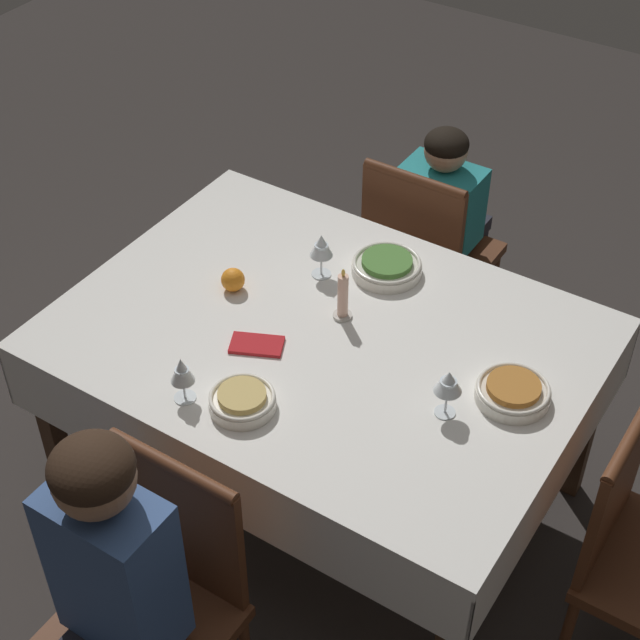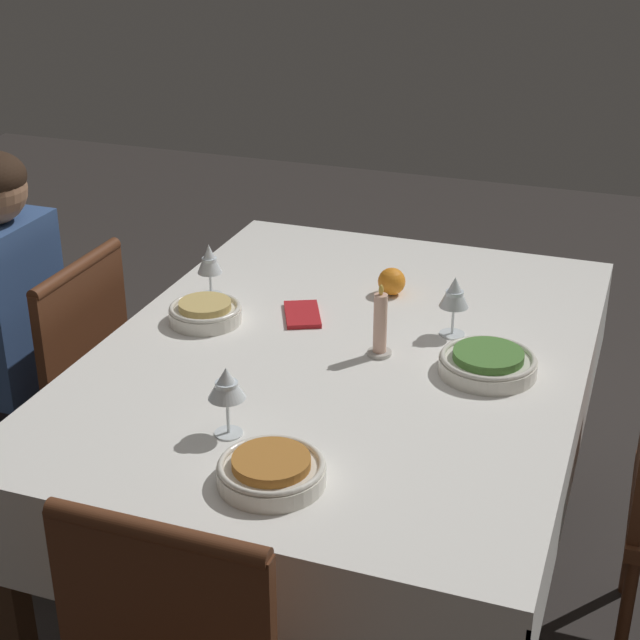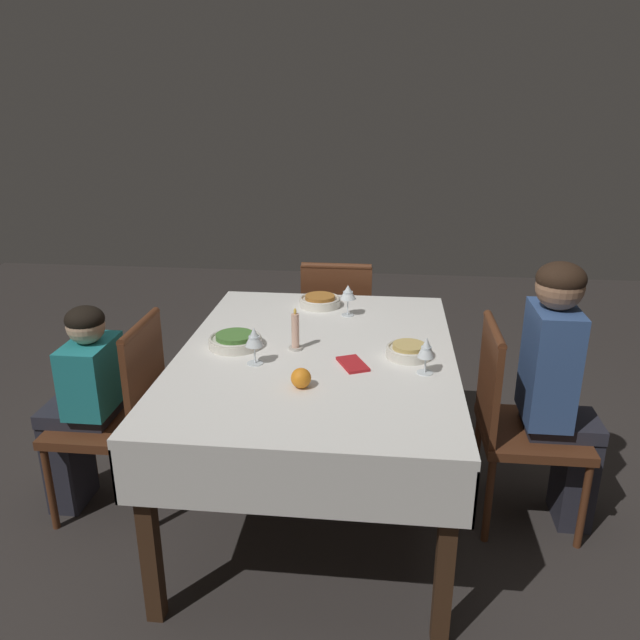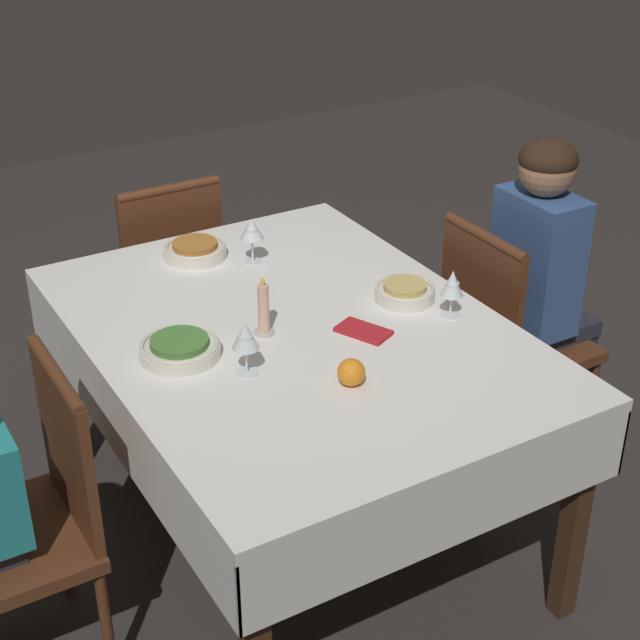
% 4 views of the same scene
% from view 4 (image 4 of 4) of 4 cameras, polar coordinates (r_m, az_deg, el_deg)
% --- Properties ---
extents(ground_plane, '(8.00, 8.00, 0.00)m').
position_cam_4_polar(ground_plane, '(3.34, -1.38, -12.09)').
color(ground_plane, '#332D2B').
extents(dining_table, '(1.58, 1.16, 0.78)m').
position_cam_4_polar(dining_table, '(2.93, -1.54, -1.77)').
color(dining_table, white).
rests_on(dining_table, ground_plane).
extents(chair_north, '(0.44, 0.44, 0.91)m').
position_cam_4_polar(chair_north, '(3.49, 10.72, -0.73)').
color(chair_north, '#562D19').
rests_on(chair_north, ground_plane).
extents(chair_south, '(0.44, 0.44, 0.91)m').
position_cam_4_polar(chair_south, '(2.74, -16.64, -10.78)').
color(chair_south, '#562D19').
rests_on(chair_south, ground_plane).
extents(chair_west, '(0.44, 0.44, 0.91)m').
position_cam_4_polar(chair_west, '(3.89, -9.10, 2.68)').
color(chair_west, '#562D19').
rests_on(chair_west, ground_plane).
extents(person_adult_denim, '(0.30, 0.34, 1.18)m').
position_cam_4_polar(person_adult_denim, '(3.50, 12.94, 2.36)').
color(person_adult_denim, '#282833').
rests_on(person_adult_denim, ground_plane).
extents(bowl_north, '(0.19, 0.19, 0.06)m').
position_cam_4_polar(bowl_north, '(3.05, 4.96, 1.66)').
color(bowl_north, silver).
rests_on(bowl_north, dining_table).
extents(wine_glass_north, '(0.07, 0.07, 0.15)m').
position_cam_4_polar(wine_glass_north, '(2.94, 7.71, 2.02)').
color(wine_glass_north, white).
rests_on(wine_glass_north, dining_table).
extents(bowl_south, '(0.23, 0.23, 0.06)m').
position_cam_4_polar(bowl_south, '(2.76, -8.16, -1.62)').
color(bowl_south, silver).
rests_on(bowl_south, dining_table).
extents(wine_glass_south, '(0.07, 0.07, 0.16)m').
position_cam_4_polar(wine_glass_south, '(2.63, -4.36, -1.01)').
color(wine_glass_south, white).
rests_on(wine_glass_south, dining_table).
extents(bowl_west, '(0.21, 0.21, 0.06)m').
position_cam_4_polar(bowl_west, '(3.34, -7.27, 4.08)').
color(bowl_west, silver).
rests_on(bowl_west, dining_table).
extents(wine_glass_west, '(0.08, 0.08, 0.16)m').
position_cam_4_polar(wine_glass_west, '(3.25, -3.99, 5.23)').
color(wine_glass_west, white).
rests_on(wine_glass_west, dining_table).
extents(candle_centerpiece, '(0.06, 0.06, 0.18)m').
position_cam_4_polar(candle_centerpiece, '(2.83, -3.30, 0.47)').
color(candle_centerpiece, beige).
rests_on(candle_centerpiece, dining_table).
extents(orange_fruit, '(0.08, 0.08, 0.08)m').
position_cam_4_polar(orange_fruit, '(2.61, 1.83, -3.06)').
color(orange_fruit, orange).
rests_on(orange_fruit, dining_table).
extents(napkin_red_folded, '(0.18, 0.15, 0.01)m').
position_cam_4_polar(napkin_red_folded, '(2.86, 2.54, -0.65)').
color(napkin_red_folded, red).
rests_on(napkin_red_folded, dining_table).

